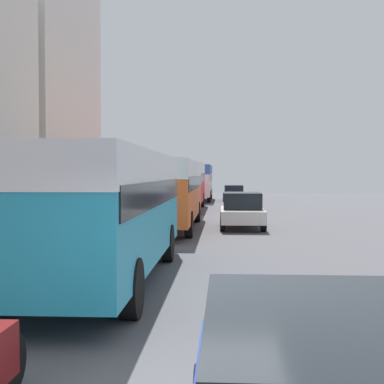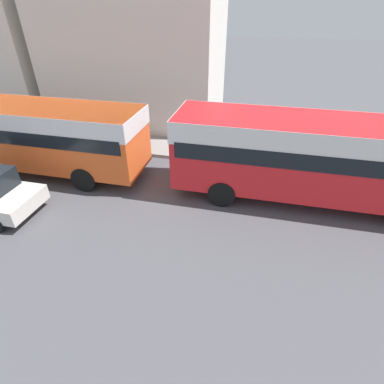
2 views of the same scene
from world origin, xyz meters
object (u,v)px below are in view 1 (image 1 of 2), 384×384
at_px(bus_rear, 196,178).
at_px(car_crossing, 242,210).
at_px(bus_following, 168,185).
at_px(pedestrian_near_curb, 164,188).
at_px(car_far_curb, 234,193).
at_px(bus_third_in_line, 182,179).
at_px(bus_lead, 100,198).

height_order(bus_rear, car_crossing, bus_rear).
bearing_deg(bus_rear, bus_following, -90.17).
distance_m(car_crossing, pedestrian_near_curb, 28.74).
bearing_deg(car_far_curb, bus_following, -97.93).
bearing_deg(bus_third_in_line, car_far_curb, 73.37).
xyz_separation_m(bus_lead, bus_following, (0.31, 11.36, 0.04)).
height_order(bus_lead, pedestrian_near_curb, bus_lead).
bearing_deg(bus_lead, bus_third_in_line, 89.90).
relative_size(car_crossing, pedestrian_near_curb, 2.43).
distance_m(bus_rear, pedestrian_near_curb, 6.09).
relative_size(bus_following, car_far_curb, 2.46).
height_order(bus_third_in_line, car_far_curb, bus_third_in_line).
distance_m(bus_third_in_line, pedestrian_near_curb, 16.98).
bearing_deg(pedestrian_near_curb, car_crossing, -76.83).
relative_size(bus_lead, bus_third_in_line, 0.92).
bearing_deg(pedestrian_near_curb, bus_rear, -55.26).
xyz_separation_m(bus_following, car_far_curb, (3.30, 23.67, -1.18)).
relative_size(bus_third_in_line, bus_rear, 1.05).
bearing_deg(bus_lead, bus_rear, 89.37).
relative_size(bus_following, bus_rear, 1.10).
height_order(car_crossing, car_far_curb, car_crossing).
bearing_deg(bus_following, bus_third_in_line, 91.34).
xyz_separation_m(bus_following, bus_third_in_line, (-0.27, 11.72, 0.09)).
relative_size(bus_third_in_line, car_far_curb, 2.37).
height_order(bus_rear, car_far_curb, bus_rear).
bearing_deg(bus_lead, car_far_curb, 84.12).
height_order(bus_following, bus_third_in_line, bus_third_in_line).
xyz_separation_m(bus_lead, bus_rear, (0.38, 34.81, 0.15)).
distance_m(bus_rear, car_far_curb, 3.48).
relative_size(bus_lead, bus_rear, 0.97).
height_order(bus_following, bus_rear, bus_rear).
distance_m(bus_lead, bus_rear, 34.81).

